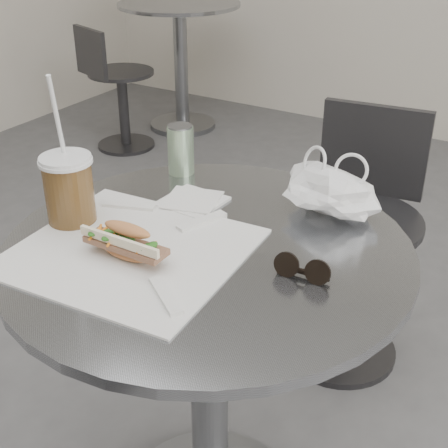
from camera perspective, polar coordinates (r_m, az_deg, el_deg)
The scene contains 11 objects.
cafe_table at distance 1.31m, azimuth -1.37°, elevation -12.29°, with size 0.76×0.76×0.74m.
bg_table at distance 3.81m, azimuth -3.99°, elevation 15.48°, with size 0.70×0.70×0.74m.
chair_far at distance 1.92m, azimuth 11.59°, elevation -2.69°, with size 0.40×0.42×0.76m.
bg_chair at distance 3.55m, azimuth -9.80°, elevation 11.51°, with size 0.37×0.40×0.68m.
sandwich_paper at distance 1.14m, azimuth -8.54°, elevation -2.39°, with size 0.39×0.37×0.00m, color white.
banh_mi at distance 1.10m, azimuth -8.90°, elevation -1.66°, with size 0.20×0.08×0.07m.
iced_coffee at distance 1.23m, azimuth -14.00°, elevation 3.16°, with size 0.10×0.10×0.30m.
sunglasses at distance 1.05m, azimuth 7.16°, elevation -4.17°, with size 0.10×0.03×0.04m.
plastic_bag at distance 1.25m, azimuth 9.42°, elevation 2.89°, with size 0.19×0.15×0.09m, color white, non-canonical shape.
napkin_stack at distance 1.30m, azimuth -2.92°, elevation 2.12°, with size 0.13×0.13×0.01m.
drink_can at distance 1.42m, azimuth -3.98°, elevation 6.81°, with size 0.06×0.06×0.11m.
Camera 1 is at (0.54, -0.63, 1.32)m, focal length 50.00 mm.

